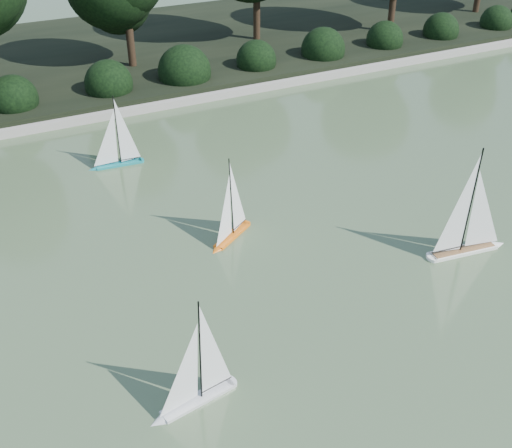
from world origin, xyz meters
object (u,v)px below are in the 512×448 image
object	(u,v)px
sailboat_white_b	(472,235)
sailboat_teal	(114,155)
sailboat_orange	(229,227)
sailboat_white_a	(191,389)

from	to	relation	value
sailboat_white_b	sailboat_teal	bearing A→B (deg)	127.45
sailboat_orange	sailboat_white_a	bearing A→B (deg)	-122.06
sailboat_white_a	sailboat_orange	world-z (taller)	sailboat_white_a
sailboat_white_a	sailboat_teal	world-z (taller)	sailboat_white_a
sailboat_orange	sailboat_teal	world-z (taller)	sailboat_teal
sailboat_white_a	sailboat_teal	bearing A→B (deg)	81.59
sailboat_white_b	sailboat_teal	world-z (taller)	sailboat_white_b
sailboat_white_b	sailboat_teal	xyz separation A→B (m)	(-4.12, 5.38, -0.06)
sailboat_white_a	sailboat_orange	bearing A→B (deg)	57.94
sailboat_white_b	sailboat_orange	xyz separation A→B (m)	(-3.20, 2.02, -0.07)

